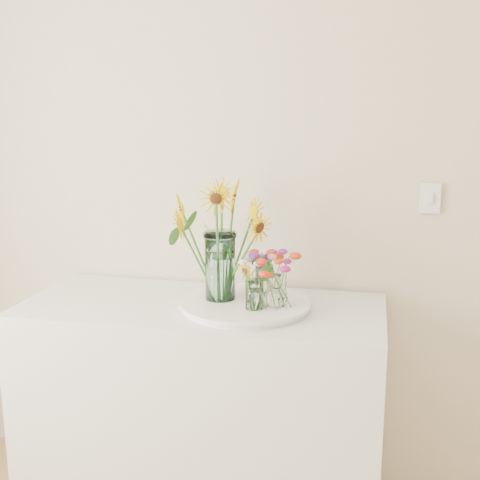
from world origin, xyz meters
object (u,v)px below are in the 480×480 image
at_px(counter, 203,411).
at_px(small_vase_a, 254,295).
at_px(small_vase_c, 264,281).
at_px(tray, 245,305).
at_px(mason_jar, 220,266).
at_px(small_vase_b, 277,290).

bearing_deg(counter, small_vase_a, -22.28).
height_order(counter, small_vase_c, small_vase_c).
height_order(tray, mason_jar, mason_jar).
bearing_deg(small_vase_c, mason_jar, -149.42).
xyz_separation_m(small_vase_a, small_vase_c, (0.00, 0.18, 0.00)).
bearing_deg(small_vase_b, small_vase_a, -142.03).
relative_size(small_vase_b, small_vase_c, 1.03).
height_order(small_vase_b, small_vase_c, small_vase_b).
xyz_separation_m(mason_jar, small_vase_c, (0.15, 0.09, -0.07)).
relative_size(tray, small_vase_a, 4.23).
bearing_deg(tray, small_vase_b, -11.13).
height_order(counter, tray, tray).
bearing_deg(small_vase_a, small_vase_b, 37.97).
height_order(tray, small_vase_a, small_vase_a).
distance_m(mason_jar, small_vase_a, 0.19).
bearing_deg(tray, small_vase_c, 60.50).
bearing_deg(small_vase_b, small_vase_c, 119.34).
relative_size(mason_jar, small_vase_c, 2.21).
bearing_deg(tray, counter, 175.91).
relative_size(mason_jar, small_vase_b, 2.14).
height_order(mason_jar, small_vase_b, mason_jar).
height_order(counter, small_vase_b, small_vase_b).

